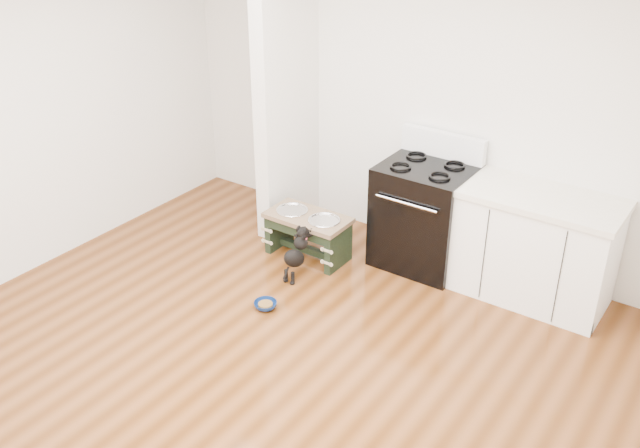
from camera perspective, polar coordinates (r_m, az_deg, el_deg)
The scene contains 8 objects.
ground at distance 5.09m, azimuth -6.16°, elevation -12.45°, with size 5.00×5.00×0.00m, color #4D270D.
room_shell at distance 4.23m, azimuth -7.26°, elevation 4.54°, with size 5.00×5.00×5.00m.
partition_wall at distance 6.55m, azimuth -2.69°, elevation 10.71°, with size 0.15×0.80×2.70m, color silver.
oven_range at distance 6.23m, azimuth 8.33°, elevation 0.82°, with size 0.76×0.69×1.14m.
cabinet_run at distance 5.95m, azimuth 16.80°, elevation -1.81°, with size 1.24×0.64×0.91m.
dog_feeder at distance 6.33m, azimuth -1.00°, elevation -0.29°, with size 0.74×0.40×0.42m.
puppy at distance 6.04m, azimuth -1.87°, elevation -2.25°, with size 0.13×0.38×0.45m.
floor_bowl at distance 5.77m, azimuth -4.39°, elevation -6.49°, with size 0.24×0.24×0.06m.
Camera 1 is at (2.63, -2.86, 3.28)m, focal length 40.00 mm.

